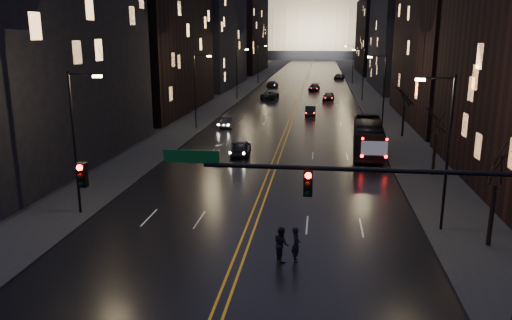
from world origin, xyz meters
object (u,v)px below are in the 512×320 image
(bus, at_px, (368,137))
(oncoming_car_a, at_px, (241,147))
(receding_car_a, at_px, (310,111))
(traffic_signal, at_px, (372,198))
(pedestrian_a, at_px, (296,244))
(pedestrian_b, at_px, (281,244))
(oncoming_car_b, at_px, (226,122))

(bus, distance_m, oncoming_car_a, 12.27)
(oncoming_car_a, bearing_deg, receding_car_a, -108.14)
(traffic_signal, relative_size, pedestrian_a, 9.54)
(bus, height_order, pedestrian_b, bus)
(oncoming_car_a, relative_size, receding_car_a, 1.06)
(receding_car_a, bearing_deg, oncoming_car_a, -104.43)
(oncoming_car_b, distance_m, pedestrian_b, 37.86)
(oncoming_car_b, xyz_separation_m, receding_car_a, (10.06, 10.54, 0.02))
(traffic_signal, distance_m, pedestrian_b, 7.54)
(bus, xyz_separation_m, pedestrian_a, (-5.62, -24.81, -0.66))
(pedestrian_b, bearing_deg, receding_car_a, -27.19)
(oncoming_car_b, bearing_deg, receding_car_a, -141.63)
(pedestrian_b, bearing_deg, oncoming_car_a, -12.58)
(oncoming_car_b, xyz_separation_m, pedestrian_b, (9.71, -36.59, 0.22))
(oncoming_car_a, relative_size, oncoming_car_b, 1.09)
(bus, distance_m, oncoming_car_b, 19.94)
(bus, height_order, oncoming_car_b, bus)
(traffic_signal, height_order, oncoming_car_a, traffic_signal)
(oncoming_car_b, height_order, pedestrian_b, pedestrian_b)
(oncoming_car_b, bearing_deg, bus, 135.75)
(oncoming_car_a, distance_m, pedestrian_b, 23.00)
(traffic_signal, height_order, pedestrian_a, traffic_signal)
(pedestrian_a, relative_size, pedestrian_b, 1.01)
(oncoming_car_b, distance_m, receding_car_a, 14.57)
(oncoming_car_b, height_order, receding_car_a, receding_car_a)
(traffic_signal, distance_m, pedestrian_a, 7.20)
(oncoming_car_a, relative_size, pedestrian_a, 2.47)
(oncoming_car_b, bearing_deg, pedestrian_a, 97.95)
(bus, bearing_deg, pedestrian_b, -100.92)
(oncoming_car_a, xyz_separation_m, pedestrian_b, (5.64, -22.29, 0.13))
(bus, relative_size, receding_car_a, 2.67)
(traffic_signal, xyz_separation_m, oncoming_car_a, (-9.39, 27.30, -4.34))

